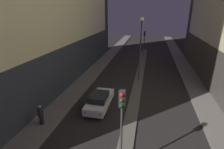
% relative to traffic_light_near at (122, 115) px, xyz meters
% --- Properties ---
extents(median_strip, '(1.10, 35.93, 0.11)m').
position_rel_traffic_light_near_xyz_m(median_strip, '(0.00, 15.77, -3.74)').
color(median_strip, '#56544F').
rests_on(median_strip, ground).
extents(traffic_light_near, '(0.32, 0.42, 5.06)m').
position_rel_traffic_light_near_xyz_m(traffic_light_near, '(0.00, 0.00, 0.00)').
color(traffic_light_near, '#383838').
rests_on(traffic_light_near, median_strip).
extents(traffic_light_mid, '(0.32, 0.42, 5.06)m').
position_rel_traffic_light_near_xyz_m(traffic_light_mid, '(0.00, 26.40, 0.00)').
color(traffic_light_mid, '#383838').
rests_on(traffic_light_mid, median_strip).
extents(street_lamp, '(0.46, 0.46, 7.97)m').
position_rel_traffic_light_near_xyz_m(street_lamp, '(0.00, 14.16, 1.41)').
color(street_lamp, '#383838').
rests_on(street_lamp, median_strip).
extents(car_left_lane, '(1.83, 4.61, 1.55)m').
position_rel_traffic_light_near_xyz_m(car_left_lane, '(-3.14, 6.52, -3.01)').
color(car_left_lane, silver).
rests_on(car_left_lane, ground).
extents(pedestrian_on_left_sidewalk, '(0.44, 0.44, 1.70)m').
position_rel_traffic_light_near_xyz_m(pedestrian_on_left_sidewalk, '(-6.94, 2.84, -2.76)').
color(pedestrian_on_left_sidewalk, black).
rests_on(pedestrian_on_left_sidewalk, sidewalk_left).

